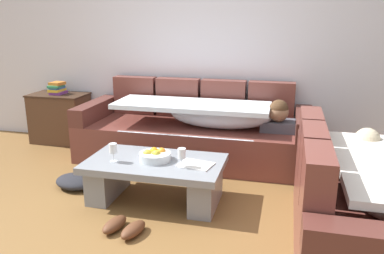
# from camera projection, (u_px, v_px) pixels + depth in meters

# --- Properties ---
(ground_plane) EXTENTS (14.00, 14.00, 0.00)m
(ground_plane) POSITION_uv_depth(u_px,v_px,m) (128.00, 228.00, 3.05)
(ground_plane) COLOR brown
(back_wall) EXTENTS (9.00, 0.10, 2.70)m
(back_wall) POSITION_uv_depth(u_px,v_px,m) (193.00, 38.00, 4.70)
(back_wall) COLOR silver
(back_wall) RESTS_ON ground_plane
(couch_along_wall) EXTENTS (2.59, 0.92, 0.88)m
(couch_along_wall) POSITION_uv_depth(u_px,v_px,m) (198.00, 132.00, 4.44)
(couch_along_wall) COLOR brown
(couch_along_wall) RESTS_ON ground_plane
(couch_near_window) EXTENTS (0.92, 1.77, 0.88)m
(couch_near_window) POSITION_uv_depth(u_px,v_px,m) (364.00, 209.00, 2.65)
(couch_near_window) COLOR brown
(couch_near_window) RESTS_ON ground_plane
(coffee_table) EXTENTS (1.20, 0.68, 0.38)m
(coffee_table) POSITION_uv_depth(u_px,v_px,m) (155.00, 175.00, 3.45)
(coffee_table) COLOR gray
(coffee_table) RESTS_ON ground_plane
(fruit_bowl) EXTENTS (0.28, 0.28, 0.10)m
(fruit_bowl) POSITION_uv_depth(u_px,v_px,m) (155.00, 156.00, 3.41)
(fruit_bowl) COLOR silver
(fruit_bowl) RESTS_ON coffee_table
(wine_glass_near_left) EXTENTS (0.07, 0.07, 0.17)m
(wine_glass_near_left) POSITION_uv_depth(u_px,v_px,m) (113.00, 149.00, 3.36)
(wine_glass_near_left) COLOR silver
(wine_glass_near_left) RESTS_ON coffee_table
(wine_glass_near_right) EXTENTS (0.07, 0.07, 0.17)m
(wine_glass_near_right) POSITION_uv_depth(u_px,v_px,m) (182.00, 154.00, 3.23)
(wine_glass_near_right) COLOR silver
(wine_glass_near_right) RESTS_ON coffee_table
(open_magazine) EXTENTS (0.32, 0.26, 0.01)m
(open_magazine) POSITION_uv_depth(u_px,v_px,m) (196.00, 165.00, 3.31)
(open_magazine) COLOR white
(open_magazine) RESTS_ON coffee_table
(side_cabinet) EXTENTS (0.72, 0.44, 0.64)m
(side_cabinet) POSITION_uv_depth(u_px,v_px,m) (60.00, 118.00, 5.10)
(side_cabinet) COLOR #4D3120
(side_cabinet) RESTS_ON ground_plane
(book_stack_on_cabinet) EXTENTS (0.18, 0.23, 0.15)m
(book_stack_on_cabinet) POSITION_uv_depth(u_px,v_px,m) (57.00, 88.00, 4.99)
(book_stack_on_cabinet) COLOR #72337F
(book_stack_on_cabinet) RESTS_ON side_cabinet
(pair_of_shoes) EXTENTS (0.34, 0.33, 0.09)m
(pair_of_shoes) POSITION_uv_depth(u_px,v_px,m) (124.00, 227.00, 2.98)
(pair_of_shoes) COLOR #59331E
(pair_of_shoes) RESTS_ON ground_plane
(crumpled_garment) EXTENTS (0.48, 0.43, 0.12)m
(crumpled_garment) POSITION_uv_depth(u_px,v_px,m) (75.00, 181.00, 3.77)
(crumpled_garment) COLOR #232328
(crumpled_garment) RESTS_ON ground_plane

